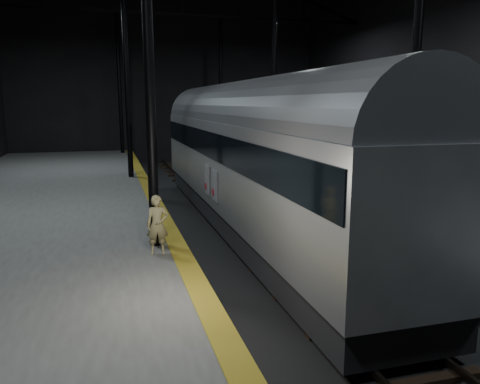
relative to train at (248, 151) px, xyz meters
name	(u,v)px	position (x,y,z in m)	size (l,w,h in m)	color
ground	(249,231)	(0.00, -0.07, -2.98)	(44.00, 44.00, 0.00)	black
platform_left	(29,234)	(-7.50, -0.07, -2.48)	(9.00, 43.80, 1.00)	#4B4B49
platform_right	(423,206)	(7.50, -0.07, -2.48)	(9.00, 43.80, 1.00)	#4B4B49
tactile_strip	(160,210)	(-3.25, -0.07, -1.98)	(0.50, 43.80, 0.01)	olive
track	(249,230)	(0.00, -0.07, -2.92)	(2.40, 43.00, 0.24)	#3F3328
train	(248,151)	(0.00, 0.00, 0.00)	(3.00, 20.01, 5.35)	#97999E
woman	(157,225)	(-3.80, -4.83, -1.25)	(0.54, 0.35, 1.47)	tan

